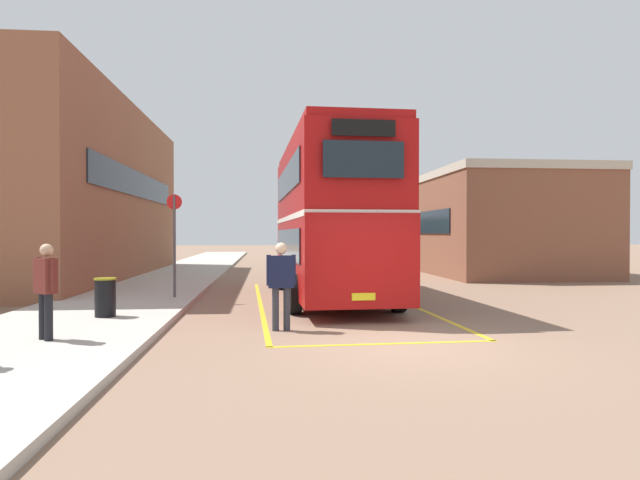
% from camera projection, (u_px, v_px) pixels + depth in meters
% --- Properties ---
extents(ground_plane, '(135.60, 135.60, 0.00)m').
position_uv_depth(ground_plane, '(322.00, 279.00, 23.98)').
color(ground_plane, '#846651').
extents(sidewalk_left, '(4.00, 57.60, 0.14)m').
position_uv_depth(sidewalk_left, '(181.00, 274.00, 25.75)').
color(sidewalk_left, '#B2ADA3').
rests_on(sidewalk_left, ground).
extents(brick_building_left, '(7.02, 18.29, 7.56)m').
position_uv_depth(brick_building_left, '(57.00, 193.00, 23.73)').
color(brick_building_left, brown).
rests_on(brick_building_left, ground).
extents(depot_building_right, '(7.06, 16.00, 4.99)m').
position_uv_depth(depot_building_right, '(475.00, 224.00, 29.92)').
color(depot_building_right, brown).
rests_on(depot_building_right, ground).
extents(double_decker_bus, '(3.20, 10.02, 4.75)m').
position_uv_depth(double_decker_bus, '(329.00, 217.00, 16.65)').
color(double_decker_bus, black).
rests_on(double_decker_bus, ground).
extents(single_deck_bus, '(3.64, 9.69, 3.02)m').
position_uv_depth(single_deck_bus, '(344.00, 239.00, 36.67)').
color(single_deck_bus, black).
rests_on(single_deck_bus, ground).
extents(pedestrian_boarding, '(0.60, 0.26, 1.81)m').
position_uv_depth(pedestrian_boarding, '(281.00, 279.00, 11.16)').
color(pedestrian_boarding, '#2D2D38').
rests_on(pedestrian_boarding, ground).
extents(pedestrian_waiting_near, '(0.49, 0.49, 1.68)m').
position_uv_depth(pedestrian_waiting_near, '(46.00, 284.00, 9.48)').
color(pedestrian_waiting_near, black).
rests_on(pedestrian_waiting_near, sidewalk_left).
extents(litter_bin, '(0.48, 0.48, 0.87)m').
position_uv_depth(litter_bin, '(105.00, 297.00, 12.14)').
color(litter_bin, black).
rests_on(litter_bin, sidewalk_left).
extents(bus_stop_sign, '(0.44, 0.08, 3.00)m').
position_uv_depth(bus_stop_sign, '(174.00, 236.00, 15.85)').
color(bus_stop_sign, '#4C4C51').
rests_on(bus_stop_sign, sidewalk_left).
extents(bay_marking_yellow, '(4.75, 12.09, 0.01)m').
position_uv_depth(bay_marking_yellow, '(338.00, 307.00, 14.80)').
color(bay_marking_yellow, gold).
rests_on(bay_marking_yellow, ground).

